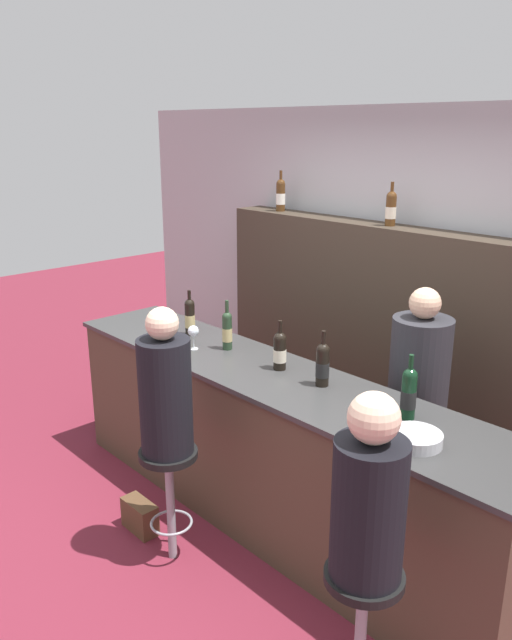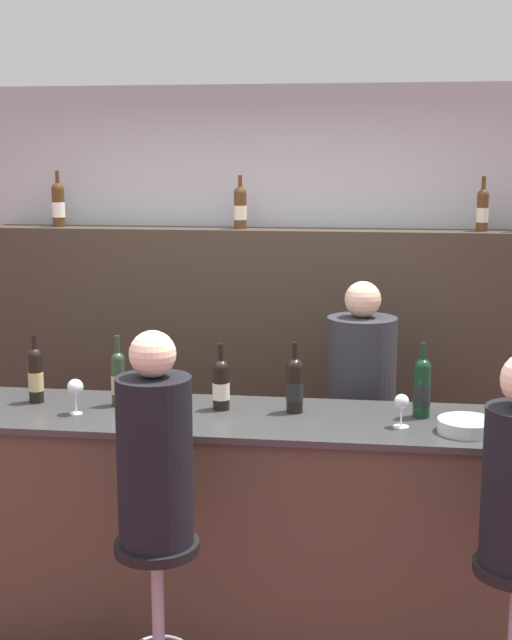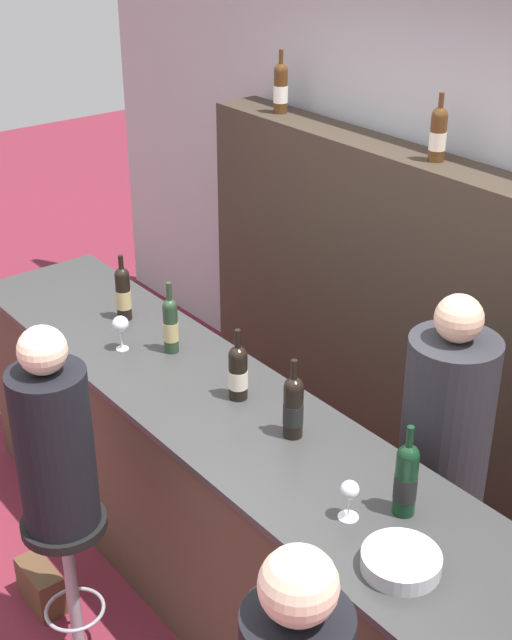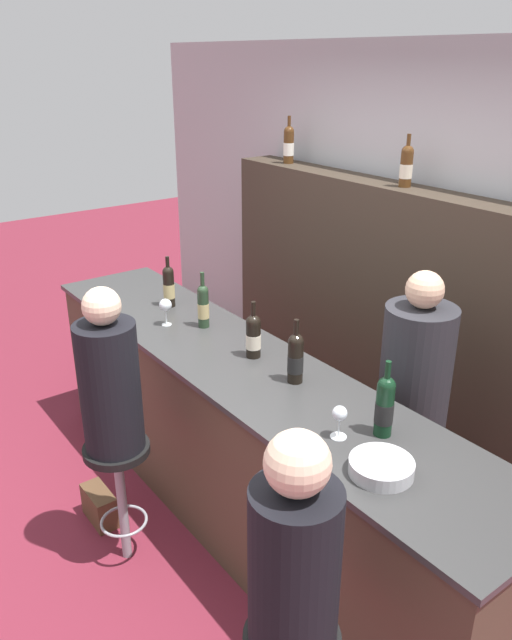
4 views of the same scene
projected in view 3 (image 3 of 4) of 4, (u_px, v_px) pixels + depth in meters
ground_plane at (168, 627)px, 3.88m from camera, size 16.00×16.00×0.00m
wall_back at (473, 251)px, 4.28m from camera, size 6.40×0.05×2.60m
bar_counter at (224, 505)px, 3.82m from camera, size 3.38×0.67×1.03m
back_bar_cabinet at (433, 341)px, 4.35m from camera, size 3.18×0.28×1.77m
wine_bottle_counter_0 at (123, 293)px, 4.19m from camera, size 0.07×0.07×0.33m
wine_bottle_counter_1 at (171, 324)px, 3.91m from camera, size 0.07×0.07×0.34m
wine_bottle_counter_2 at (237, 371)px, 3.57m from camera, size 0.08×0.08×0.31m
wine_bottle_counter_3 at (293, 406)px, 3.33m from camera, size 0.08×0.08×0.33m
wine_bottle_counter_4 at (406, 479)px, 2.92m from camera, size 0.08×0.08×0.34m
wine_bottle_backbar_0 at (281, 88)px, 4.71m from camera, size 0.08×0.08×0.33m
wine_bottle_backbar_1 at (438, 134)px, 3.95m from camera, size 0.08×0.08×0.31m
wine_glass_0 at (120, 325)px, 3.93m from camera, size 0.07×0.07×0.16m
wine_glass_1 at (350, 492)px, 2.91m from camera, size 0.07×0.07×0.15m
metal_bowl at (401, 561)px, 2.73m from camera, size 0.25×0.25×0.06m
bar_stool_left at (68, 552)px, 3.52m from camera, size 0.33×0.33×0.70m
guest_seated_left at (54, 440)px, 3.27m from camera, size 0.29×0.29×0.84m
bartender at (440, 483)px, 3.63m from camera, size 0.36×0.36×1.56m
handbag at (41, 586)px, 3.96m from camera, size 0.26×0.12×0.20m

